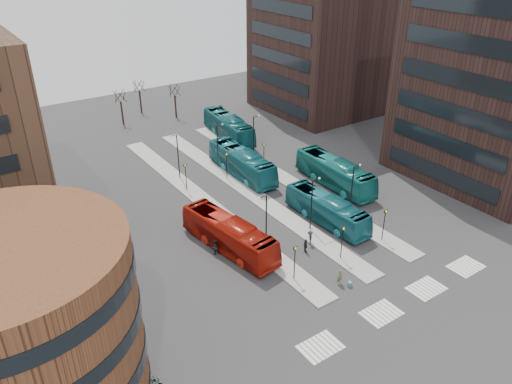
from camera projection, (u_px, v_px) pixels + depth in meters
ground at (426, 336)px, 41.04m from camera, size 160.00×160.00×0.00m
island_left at (205, 202)px, 60.87m from camera, size 2.50×45.00×0.15m
island_mid at (246, 189)px, 63.87m from camera, size 2.50×45.00×0.15m
island_right at (283, 178)px, 66.87m from camera, size 2.50×45.00×0.15m
suitcase at (350, 284)px, 46.60m from camera, size 0.49×0.45×0.50m
red_bus at (229, 234)px, 51.39m from camera, size 4.74×12.84×3.50m
teal_bus_a at (327, 210)px, 56.23m from camera, size 3.11×11.63×3.22m
teal_bus_b at (242, 162)px, 67.02m from camera, size 3.34×13.12×3.64m
teal_bus_c at (335, 173)px, 64.25m from camera, size 3.41×12.98×3.59m
teal_bus_d at (228, 127)px, 79.02m from camera, size 4.52×13.44×3.67m
traveller at (340, 277)px, 46.65m from camera, size 0.59×0.39×1.61m
commuter_a at (215, 247)px, 50.97m from camera, size 0.87×0.70×1.69m
commuter_b at (306, 246)px, 51.30m from camera, size 0.66×0.97×1.53m
commuter_c at (310, 238)px, 52.57m from camera, size 1.08×1.18×1.59m
bicycle_far at (149, 384)px, 36.15m from camera, size 1.74×0.77×0.89m
crosswalk_stripes at (403, 301)px, 44.83m from camera, size 22.35×2.40×0.01m
round_building at (20, 340)px, 31.07m from camera, size 15.16×15.16×14.00m
tower_near at (509, 62)px, 61.64m from camera, size 20.12×20.00×30.00m
tower_far at (326, 24)px, 86.43m from camera, size 20.12×20.00×30.00m
sign_poles at (276, 196)px, 57.47m from camera, size 12.45×22.12×3.65m
lamp_posts at (259, 169)px, 61.09m from camera, size 14.04×20.24×6.12m
bare_trees at (146, 103)px, 86.77m from camera, size 10.97×8.14×5.90m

